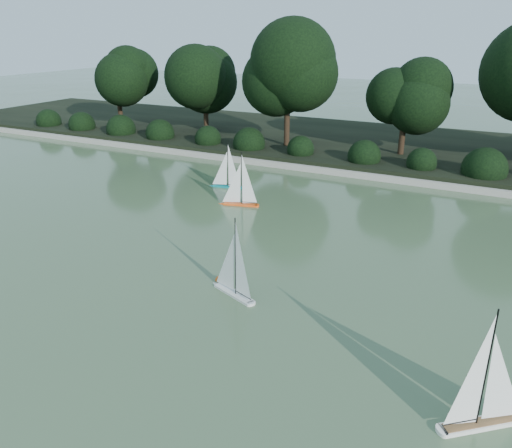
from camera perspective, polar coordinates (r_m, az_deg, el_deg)
The scene contains 10 objects.
ground at distance 8.20m, azimuth -8.16°, elevation -10.21°, with size 80.00×80.00×0.00m, color #324A2C.
pond_coping at distance 15.78m, azimuth 10.74°, elevation 5.71°, with size 40.00×0.35×0.18m, color gray.
far_bank at distance 19.53m, azimuth 14.20°, elevation 8.64°, with size 40.00×8.00×0.30m, color black.
tree_line at distance 17.40m, azimuth 17.77°, elevation 15.11°, with size 26.31×3.93×4.39m.
shrub_hedge at distance 16.53m, azimuth 11.74°, elevation 7.65°, with size 29.10×1.10×1.10m.
sailboat_white_a at distance 8.62m, azimuth -2.91°, elevation -6.50°, with size 1.08×0.55×1.52m.
sailboat_white_b at distance 6.62m, azimuth 25.15°, elevation -18.40°, with size 1.03×0.89×1.65m.
sailboat_orange at distance 12.88m, azimuth -2.15°, elevation 3.17°, with size 1.09×0.43×1.50m.
sailboat_teal at distance 14.40m, azimuth -3.64°, elevation 5.06°, with size 1.02×0.33×1.39m.
race_buoy at distance 9.17m, azimuth -4.19°, elevation -6.41°, with size 0.16×0.16×0.16m, color #E5500C.
Camera 1 is at (4.15, -5.64, 4.28)m, focal length 35.00 mm.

